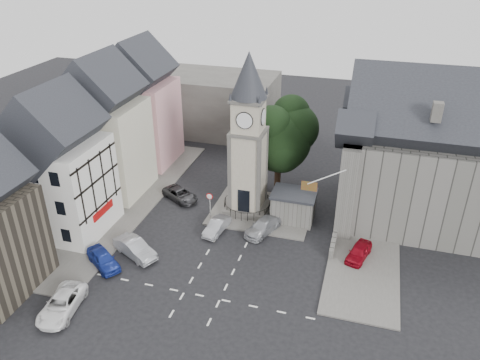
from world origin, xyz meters
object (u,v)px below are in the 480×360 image
(car_east_red, at_px, (359,252))
(pedestrian, at_px, (355,218))
(stone_shelter, at_px, (293,206))
(clock_tower, at_px, (248,137))
(car_west_blue, at_px, (103,259))

(car_east_red, bearing_deg, pedestrian, 113.83)
(stone_shelter, height_order, car_east_red, stone_shelter)
(clock_tower, height_order, car_west_blue, clock_tower)
(clock_tower, bearing_deg, car_east_red, -23.63)
(clock_tower, relative_size, stone_shelter, 3.78)
(stone_shelter, xyz_separation_m, car_west_blue, (-14.20, -11.80, -0.85))
(clock_tower, xyz_separation_m, stone_shelter, (4.80, -0.49, -6.57))
(clock_tower, height_order, pedestrian, clock_tower)
(clock_tower, relative_size, car_west_blue, 3.94)
(stone_shelter, relative_size, car_east_red, 1.16)
(car_east_red, distance_m, pedestrian, 5.15)
(clock_tower, relative_size, pedestrian, 9.17)
(car_west_blue, relative_size, car_east_red, 1.11)
(stone_shelter, distance_m, pedestrian, 6.06)
(car_east_red, bearing_deg, clock_tower, 172.37)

